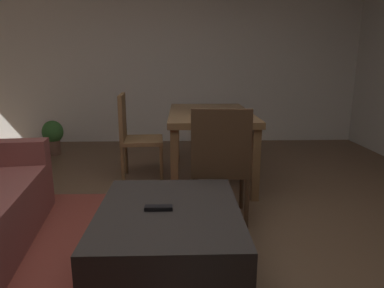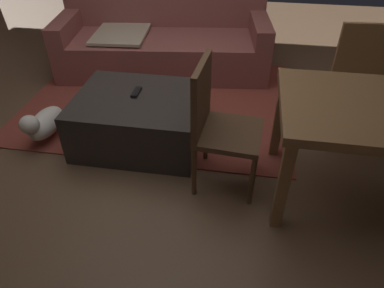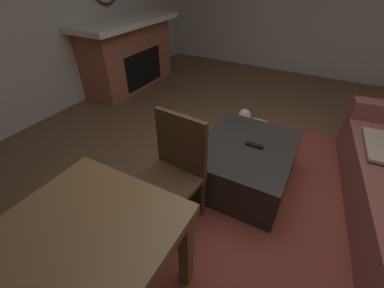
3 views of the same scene
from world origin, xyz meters
name	(u,v)px [view 3 (image 3 of 3)]	position (x,y,z in m)	size (l,w,h in m)	color
floor	(247,189)	(0.00, 0.00, 0.00)	(8.64, 8.64, 0.00)	brown
wall_back_fireplace_side	(7,16)	(0.00, -2.99, 1.30)	(7.60, 0.12, 2.60)	beige
area_rug	(315,204)	(-0.10, 0.61, 0.01)	(2.60, 2.00, 0.01)	brown
fireplace	(129,54)	(-1.48, -2.62, 0.55)	(1.84, 0.76, 1.09)	#9E5642
ottoman_coffee_table	(245,163)	(-0.10, -0.08, 0.21)	(1.00, 0.82, 0.43)	#2D2826
tv_remote	(255,145)	(-0.12, -0.02, 0.44)	(0.05, 0.16, 0.02)	black
dining_chair_west	(173,168)	(0.57, -0.45, 0.52)	(0.47, 0.47, 0.93)	#513823
small_dog	(256,125)	(-0.91, -0.21, 0.17)	(0.22, 0.50, 0.30)	silver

